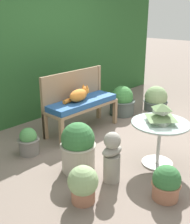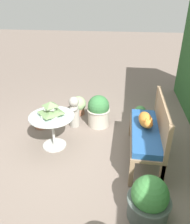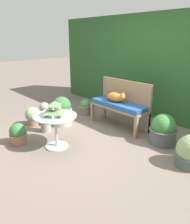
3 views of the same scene
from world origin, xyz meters
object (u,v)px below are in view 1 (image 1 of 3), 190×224
Objects in this scene: garden_bench at (82,105)px; potted_plant_table_near at (83,184)px; garden_bust at (112,157)px; potted_plant_path_edge at (166,183)px; pagoda_birdhouse at (161,114)px; potted_plant_hedge_corner at (122,102)px; potted_plant_bench_right at (156,100)px; patio_table at (160,131)px; potted_plant_table_far at (78,147)px; potted_plant_patio_mid at (29,142)px; cat at (79,95)px.

garden_bench is 1.86m from potted_plant_table_near.
potted_plant_path_edge is (0.13, -0.63, -0.13)m from garden_bust.
pagoda_birdhouse is 1.93m from potted_plant_hedge_corner.
potted_plant_bench_right reaches higher than potted_plant_table_near.
garden_bust is 0.51m from potted_plant_table_near.
potted_plant_hedge_corner is (1.16, 1.48, -0.43)m from pagoda_birdhouse.
garden_bust is 1.61× the size of potted_plant_path_edge.
patio_table is 0.74m from garden_bust.
garden_bust is 1.52× the size of potted_plant_table_near.
garden_bust is at bearing -145.48° from potted_plant_hedge_corner.
garden_bust is (-0.70, 0.19, -0.15)m from patio_table.
potted_plant_hedge_corner is (1.87, 1.28, -0.06)m from garden_bust.
potted_plant_bench_right is at bearing 17.88° from potted_plant_table_near.
potted_plant_bench_right is 0.77× the size of potted_plant_table_far.
potted_plant_table_far is at bearing -157.18° from potted_plant_hedge_corner.
pagoda_birdhouse reaches higher than potted_plant_patio_mid.
cat is at bearing 169.90° from potted_plant_bench_right.
pagoda_birdhouse is at bearing -90.00° from patio_table.
potted_plant_bench_right is 0.75m from potted_plant_hedge_corner.
patio_table is at bearing 90.00° from pagoda_birdhouse.
potted_plant_table_far is (-0.80, 0.65, -0.38)m from pagoda_birdhouse.
patio_table reaches higher than garden_bench.
potted_plant_bench_right reaches higher than potted_plant_patio_mid.
patio_table is at bearing -56.33° from potted_plant_patio_mid.
potted_plant_bench_right is at bearing 33.33° from potted_plant_path_edge.
garden_bust is at bearing 164.53° from patio_table.
cat is at bearing -179.70° from potted_plant_hedge_corner.
pagoda_birdhouse is 0.56× the size of garden_bust.
patio_table is 2.18m from potted_plant_bench_right.
potted_plant_hedge_corner reaches higher than potted_plant_patio_mid.
garden_bench is 1.10m from potted_plant_patio_mid.
pagoda_birdhouse is 0.90× the size of potted_plant_patio_mid.
potted_plant_table_near is at bearing -99.97° from potted_plant_patio_mid.
pagoda_birdhouse is at bearing -93.85° from garden_bench.
potted_plant_bench_right is (1.84, 1.15, -0.48)m from pagoda_birdhouse.
pagoda_birdhouse is 0.88m from potted_plant_path_edge.
potted_plant_bench_right reaches higher than potted_plant_path_edge.
pagoda_birdhouse is 1.30m from potted_plant_table_near.
patio_table reaches higher than potted_plant_table_near.
cat is at bearing 65.78° from garden_bust.
patio_table is at bearing 37.46° from potted_plant_path_edge.
garden_bench is 1.08m from potted_plant_hedge_corner.
potted_plant_bench_right is at bearing 25.92° from garden_bust.
patio_table is at bearing -148.03° from potted_plant_bench_right.
potted_plant_table_far reaches higher than potted_plant_path_edge.
potted_plant_path_edge is (0.40, -1.89, 0.00)m from potted_plant_patio_mid.
cat reaches higher than patio_table.
garden_bench is at bearing 86.15° from pagoda_birdhouse.
potted_plant_table_near is at bearing 136.05° from potted_plant_path_edge.
cat reaches higher than potted_plant_bench_right.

